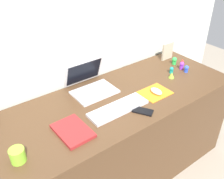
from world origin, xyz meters
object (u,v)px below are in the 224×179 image
at_px(picture_frame, 167,51).
at_px(toy_figurine_green, 174,61).
at_px(keyboard, 118,108).
at_px(mouse, 156,91).
at_px(notebook_pad, 73,131).
at_px(toy_figurine_teal, 172,70).
at_px(toy_figurine_lime, 172,75).
at_px(laptop, 90,83).
at_px(coffee_mug, 18,155).
at_px(toy_figurine_purple, 182,65).
at_px(cell_phone, 143,111).
at_px(toy_figurine_blue, 186,69).
at_px(toy_figurine_red, 182,61).

relative_size(picture_frame, toy_figurine_green, 2.28).
bearing_deg(picture_frame, keyboard, -157.66).
bearing_deg(mouse, notebook_pad, 179.88).
xyz_separation_m(toy_figurine_green, toy_figurine_teal, (-0.14, -0.09, -0.01)).
distance_m(mouse, notebook_pad, 0.67).
relative_size(notebook_pad, toy_figurine_lime, 5.05).
distance_m(laptop, toy_figurine_green, 0.80).
bearing_deg(toy_figurine_lime, coffee_mug, -174.90).
height_order(toy_figurine_teal, toy_figurine_purple, toy_figurine_purple).
height_order(cell_phone, toy_figurine_lime, toy_figurine_lime).
xyz_separation_m(toy_figurine_blue, toy_figurine_green, (0.03, 0.15, 0.00)).
xyz_separation_m(toy_figurine_lime, toy_figurine_purple, (0.18, 0.05, 0.01)).
bearing_deg(toy_figurine_blue, cell_phone, -164.26).
xyz_separation_m(picture_frame, toy_figurine_lime, (-0.22, -0.26, -0.05)).
bearing_deg(keyboard, toy_figurine_lime, 7.36).
distance_m(cell_phone, notebook_pad, 0.46).
xyz_separation_m(coffee_mug, toy_figurine_red, (1.50, 0.22, -0.02)).
distance_m(toy_figurine_blue, toy_figurine_green, 0.16).
distance_m(picture_frame, toy_figurine_green, 0.12).
relative_size(cell_phone, coffee_mug, 1.65).
relative_size(keyboard, toy_figurine_green, 6.24).
distance_m(notebook_pad, toy_figurine_purple, 1.11).
bearing_deg(keyboard, toy_figurine_blue, 5.23).
relative_size(picture_frame, toy_figurine_lime, 3.16).
distance_m(mouse, toy_figurine_purple, 0.45).
xyz_separation_m(cell_phone, coffee_mug, (-0.77, 0.08, 0.03)).
xyz_separation_m(coffee_mug, toy_figurine_green, (1.44, 0.26, -0.00)).
bearing_deg(mouse, cell_phone, -155.76).
distance_m(toy_figurine_teal, toy_figurine_purple, 0.12).
relative_size(picture_frame, coffee_mug, 1.94).
bearing_deg(toy_figurine_purple, coffee_mug, -173.51).
bearing_deg(mouse, toy_figurine_green, 27.60).
xyz_separation_m(toy_figurine_red, toy_figurine_teal, (-0.20, -0.06, 0.01)).
xyz_separation_m(picture_frame, toy_figurine_teal, (-0.16, -0.20, -0.05)).
bearing_deg(toy_figurine_purple, cell_phone, -159.92).
relative_size(notebook_pad, toy_figurine_purple, 3.72).
height_order(toy_figurine_lime, toy_figurine_green, toy_figurine_green).
relative_size(keyboard, toy_figurine_teal, 7.58).
xyz_separation_m(notebook_pad, toy_figurine_teal, (0.98, 0.14, 0.02)).
bearing_deg(cell_phone, notebook_pad, 136.10).
bearing_deg(laptop, toy_figurine_green, -6.83).
height_order(keyboard, toy_figurine_purple, toy_figurine_purple).
distance_m(picture_frame, toy_figurine_red, 0.16).
height_order(cell_phone, toy_figurine_purple, toy_figurine_purple).
relative_size(mouse, picture_frame, 0.64).
relative_size(toy_figurine_lime, toy_figurine_blue, 0.82).
xyz_separation_m(coffee_mug, toy_figurine_teal, (1.30, 0.17, -0.01)).
bearing_deg(toy_figurine_teal, mouse, -155.46).
distance_m(coffee_mug, toy_figurine_blue, 1.41).
xyz_separation_m(toy_figurine_lime, toy_figurine_teal, (0.06, 0.05, 0.00)).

